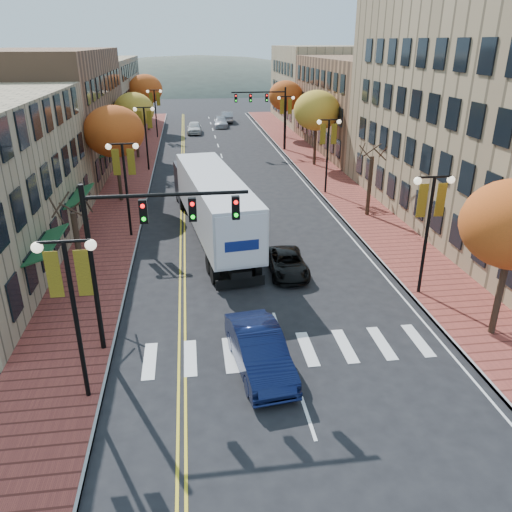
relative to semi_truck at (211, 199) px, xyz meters
name	(u,v)px	position (x,y,z in m)	size (l,w,h in m)	color
ground	(296,381)	(2.32, -15.63, -2.49)	(200.00, 200.00, 0.00)	black
sidewalk_left	(132,175)	(-6.68, 16.87, -2.42)	(4.00, 85.00, 0.15)	brown
sidewalk_right	(318,169)	(11.32, 16.87, -2.42)	(4.00, 85.00, 0.15)	brown
building_left_mid	(43,112)	(-14.68, 20.37, 3.01)	(12.00, 24.00, 11.00)	brown
building_left_far	(90,94)	(-14.68, 45.37, 2.26)	(12.00, 26.00, 9.50)	#9E8966
building_right_mid	(380,104)	(20.82, 26.37, 2.51)	(15.00, 24.00, 10.00)	brown
building_right_far	(329,84)	(20.82, 48.37, 3.01)	(15.00, 20.00, 11.00)	#9E8966
tree_left_a	(79,255)	(-6.68, -7.63, -0.24)	(0.28, 0.28, 4.20)	#382619
tree_left_b	(114,132)	(-6.68, 8.37, 2.95)	(4.48, 4.48, 7.21)	#382619
tree_left_c	(134,110)	(-6.68, 24.37, 2.56)	(4.16, 4.16, 6.69)	#382619
tree_left_d	(145,89)	(-6.68, 42.37, 3.11)	(4.61, 4.61, 7.42)	#382619
tree_right_b	(369,186)	(11.32, 2.37, -0.24)	(0.28, 0.28, 4.20)	#382619
tree_right_c	(317,111)	(11.32, 18.37, 2.95)	(4.48, 4.48, 7.21)	#382619
tree_right_d	(286,96)	(11.32, 34.37, 2.79)	(4.35, 4.35, 7.00)	#382619
lamp_left_a	(71,291)	(-5.18, -15.63, 1.80)	(1.96, 0.36, 6.05)	black
lamp_left_b	(125,172)	(-5.18, 0.37, 1.80)	(1.96, 0.36, 6.05)	black
lamp_left_c	(145,126)	(-5.18, 18.37, 1.80)	(1.96, 0.36, 6.05)	black
lamp_left_d	(155,104)	(-5.18, 36.37, 1.80)	(1.96, 0.36, 6.05)	black
lamp_right_a	(430,213)	(9.82, -9.63, 1.80)	(1.96, 0.36, 6.05)	black
lamp_right_b	(328,142)	(9.82, 8.37, 1.80)	(1.96, 0.36, 6.05)	black
lamp_right_c	(286,112)	(9.82, 26.37, 1.80)	(1.96, 0.36, 6.05)	black
traffic_mast_near	(141,236)	(-3.16, -12.63, 2.43)	(6.10, 0.35, 7.00)	black
traffic_mast_far	(268,107)	(7.80, 26.37, 2.43)	(6.10, 0.34, 7.00)	black
semi_truck	(211,199)	(0.00, 0.00, 0.00)	(4.95, 17.28, 4.27)	black
navy_sedan	(259,350)	(1.07, -14.69, -1.66)	(1.76, 5.04, 1.66)	#0D1537
black_suv	(287,263)	(3.77, -6.33, -1.90)	(1.96, 4.25, 1.18)	black
car_far_white	(194,127)	(-0.33, 39.53, -1.71)	(1.86, 4.61, 1.57)	silver
car_far_silver	(221,122)	(3.63, 44.54, -1.80)	(1.96, 4.82, 1.40)	#A5A6AD
car_far_oncoming	(227,117)	(4.95, 49.05, -1.69)	(1.71, 4.91, 1.62)	#98989F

